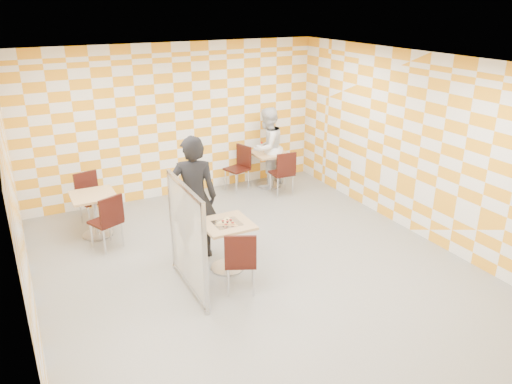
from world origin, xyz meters
The scene contains 15 objects.
room_shell centered at (0.00, 0.54, 1.50)m, with size 7.00×7.00×7.00m.
main_table centered at (-0.37, 0.22, 0.51)m, with size 0.70×0.70×0.75m.
second_table centered at (1.84, 3.01, 0.51)m, with size 0.70×0.70×0.75m.
empty_table centered at (-1.88, 2.23, 0.51)m, with size 0.70×0.70×0.75m.
chair_main_front centered at (-0.47, -0.48, 0.54)m, with size 0.56×0.57×0.92m.
chair_second_front centered at (1.84, 2.40, 0.54)m, with size 0.44×0.45×0.92m.
chair_second_side centered at (1.23, 3.16, 0.54)m, with size 0.53×0.53×0.92m.
chair_empty_near centered at (-1.77, 1.63, 0.54)m, with size 0.56×0.56×0.92m.
chair_empty_far centered at (-1.86, 2.82, 0.54)m, with size 0.52×0.52×0.92m.
partition centered at (-1.06, -0.07, 0.79)m, with size 0.08×1.38×1.55m.
man_dark centered at (-0.63, 0.84, 0.96)m, with size 0.70×0.46×1.93m, color black.
man_white centered at (1.81, 3.05, 0.84)m, with size 0.82×0.64×1.69m, color white.
pizza_on_foil centered at (-0.37, 0.20, 0.77)m, with size 0.40×0.40×0.04m.
sport_bottle centered at (1.74, 3.17, 0.84)m, with size 0.06×0.06×0.20m.
soda_bottle centered at (1.93, 3.12, 0.85)m, with size 0.07×0.07×0.23m.
Camera 1 is at (-2.93, -5.78, 3.78)m, focal length 35.00 mm.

